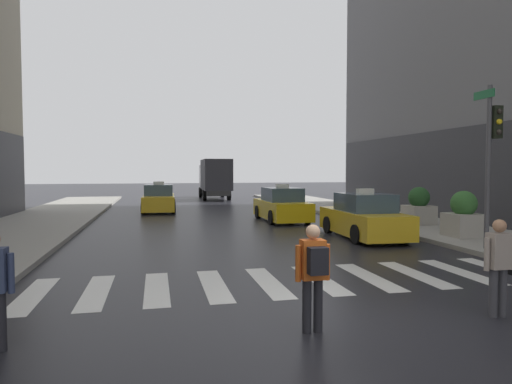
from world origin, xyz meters
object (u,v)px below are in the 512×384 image
taxi_lead (364,218)px  box_truck (215,177)px  pedestrian_with_handbag (499,262)px  pedestrian_with_backpack (313,270)px  planter_mid_block (419,207)px  taxi_third (159,200)px  planter_near_corner (464,216)px  taxi_second (282,206)px  traffic_light_pole (492,143)px

taxi_lead → box_truck: box_truck is taller
taxi_lead → pedestrian_with_handbag: bearing=-101.6°
pedestrian_with_backpack → planter_mid_block: planter_mid_block is taller
taxi_third → planter_near_corner: bearing=-52.7°
pedestrian_with_handbag → planter_near_corner: bearing=56.3°
planter_mid_block → pedestrian_with_handbag: bearing=-116.4°
taxi_lead → pedestrian_with_handbag: 8.93m
planter_mid_block → planter_near_corner: bearing=-98.3°
taxi_lead → planter_mid_block: taxi_lead is taller
taxi_second → pedestrian_with_backpack: bearing=-104.0°
box_truck → pedestrian_with_backpack: (-2.57, -31.72, -0.88)m
pedestrian_with_backpack → pedestrian_with_handbag: (3.30, 0.05, -0.04)m
planter_mid_block → taxi_second: bearing=143.8°
planter_near_corner → planter_mid_block: same height
planter_near_corner → pedestrian_with_handbag: bearing=-123.7°
taxi_second → pedestrian_with_backpack: (-3.66, -14.69, 0.25)m
traffic_light_pole → planter_near_corner: 3.45m
taxi_lead → pedestrian_with_backpack: bearing=-120.1°
pedestrian_with_handbag → planter_near_corner: (4.91, 7.36, -0.06)m
taxi_lead → planter_near_corner: 3.41m
taxi_second → taxi_third: 8.57m
traffic_light_pole → pedestrian_with_backpack: bearing=-145.3°
taxi_lead → pedestrian_with_backpack: taxi_lead is taller
taxi_lead → pedestrian_with_backpack: size_ratio=2.77×
taxi_second → taxi_third: (-5.81, 6.30, 0.00)m
taxi_second → taxi_third: same height
taxi_second → pedestrian_with_handbag: size_ratio=2.76×
taxi_second → pedestrian_with_backpack: size_ratio=2.76×
traffic_light_pole → planter_near_corner: bearing=69.1°
traffic_light_pole → box_truck: 27.10m
taxi_second → taxi_lead: bearing=-76.2°
box_truck → planter_mid_block: 21.67m
box_truck → planter_mid_block: box_truck is taller
taxi_second → pedestrian_with_backpack: taxi_second is taller
pedestrian_with_backpack → taxi_second: bearing=76.0°
box_truck → pedestrian_with_backpack: bearing=-94.6°
taxi_third → planter_mid_block: (10.88, -10.02, 0.15)m
taxi_third → taxi_lead: bearing=-59.3°
taxi_third → planter_near_corner: 17.09m
box_truck → pedestrian_with_handbag: bearing=-88.7°
box_truck → traffic_light_pole: bearing=-79.9°
taxi_lead → box_truck: size_ratio=0.60×
pedestrian_with_backpack → planter_near_corner: bearing=42.0°
taxi_third → planter_near_corner: taxi_third is taller
pedestrian_with_handbag → taxi_second: bearing=88.6°
taxi_second → planter_mid_block: bearing=-36.2°
taxi_lead → planter_near_corner: taxi_lead is taller
traffic_light_pole → pedestrian_with_backpack: traffic_light_pole is taller
taxi_third → taxi_second: bearing=-47.4°
traffic_light_pole → pedestrian_with_handbag: (-4.02, -5.03, -2.32)m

